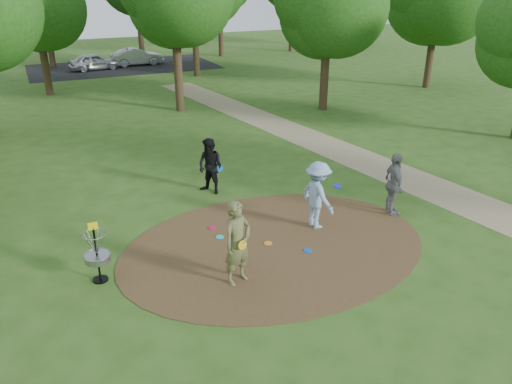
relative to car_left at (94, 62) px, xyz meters
name	(u,v)px	position (x,y,z in m)	size (l,w,h in m)	color
ground	(275,246)	(0.27, -29.43, -0.62)	(100.00, 100.00, 0.00)	#2D5119
dirt_clearing	(275,246)	(0.27, -29.43, -0.61)	(8.40, 8.40, 0.02)	#47301C
footpath	(414,181)	(6.77, -27.43, -0.61)	(2.00, 40.00, 0.01)	#8C7A5B
parking_lot	(124,67)	(2.27, 0.57, -0.61)	(14.00, 8.00, 0.01)	black
player_observer_with_disc	(237,243)	(-1.28, -30.54, 0.41)	(0.87, 0.72, 2.07)	brown
player_throwing_with_disc	(318,195)	(1.86, -28.92, 0.36)	(1.22, 1.34, 1.97)	#8AA6CE
player_walking_with_disc	(210,166)	(-0.04, -25.36, 0.31)	(1.07, 1.14, 1.86)	black
player_waiting_with_disc	(394,184)	(4.33, -29.19, 0.35)	(0.81, 1.23, 1.94)	gray
disc_ground_cyan	(220,237)	(-0.91, -28.39, -0.59)	(0.22, 0.22, 0.02)	#19BDCD
disc_ground_blue	(308,251)	(0.91, -30.06, -0.59)	(0.22, 0.22, 0.02)	blue
disc_ground_red	(212,228)	(-0.91, -27.80, -0.59)	(0.22, 0.22, 0.02)	#D11449
car_left	(94,62)	(0.00, 0.00, 0.00)	(1.46, 3.63, 1.24)	#ADB0B5
car_right	(137,57)	(3.40, 0.71, 0.04)	(1.40, 4.00, 1.32)	#95989C
disc_ground_orange	(268,243)	(0.14, -29.27, -0.59)	(0.22, 0.22, 0.02)	orange
disc_golf_basket	(96,248)	(-4.23, -29.13, 0.26)	(0.63, 0.63, 1.54)	black
tree_ring	(227,13)	(3.02, -19.50, 4.56)	(37.50, 45.54, 9.30)	#332316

